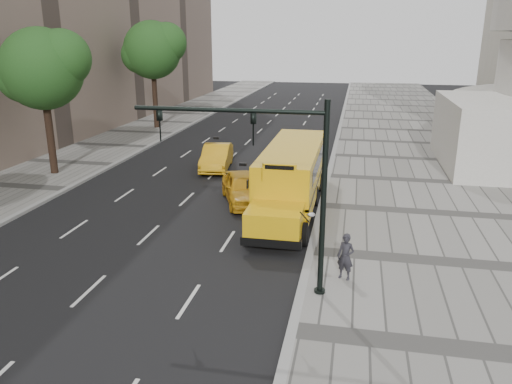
% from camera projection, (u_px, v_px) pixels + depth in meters
% --- Properties ---
extents(ground, '(140.00, 140.00, 0.00)m').
position_uv_depth(ground, '(205.00, 200.00, 25.86)').
color(ground, black).
rests_on(ground, ground).
extents(sidewalk_museum, '(12.00, 140.00, 0.15)m').
position_uv_depth(sidewalk_museum, '(449.00, 215.00, 23.58)').
color(sidewalk_museum, gray).
rests_on(sidewalk_museum, ground).
extents(sidewalk_far, '(6.00, 140.00, 0.15)m').
position_uv_depth(sidewalk_far, '(17.00, 187.00, 27.92)').
color(sidewalk_far, gray).
rests_on(sidewalk_far, ground).
extents(curb_museum, '(0.30, 140.00, 0.15)m').
position_uv_depth(curb_museum, '(321.00, 206.00, 24.71)').
color(curb_museum, gray).
rests_on(curb_museum, ground).
extents(curb_far, '(0.30, 140.00, 0.15)m').
position_uv_depth(curb_far, '(65.00, 190.00, 27.35)').
color(curb_far, gray).
rests_on(curb_far, ground).
extents(tree_b, '(5.29, 4.70, 8.69)m').
position_uv_depth(tree_b, '(43.00, 68.00, 28.68)').
color(tree_b, black).
rests_on(tree_b, ground).
extents(tree_c, '(5.65, 5.02, 9.49)m').
position_uv_depth(tree_c, '(153.00, 50.00, 43.74)').
color(tree_c, black).
rests_on(tree_c, ground).
extents(school_bus, '(2.96, 11.56, 3.19)m').
position_uv_depth(school_bus, '(292.00, 172.00, 24.51)').
color(school_bus, gold).
rests_on(school_bus, ground).
extents(taxi_near, '(3.41, 4.91, 1.55)m').
position_uv_depth(taxi_near, '(243.00, 188.00, 25.35)').
color(taxi_near, gold).
rests_on(taxi_near, ground).
extents(taxi_far, '(2.28, 4.90, 1.55)m').
position_uv_depth(taxi_far, '(217.00, 157.00, 31.78)').
color(taxi_far, gold).
rests_on(taxi_far, ground).
extents(pedestrian, '(0.70, 0.58, 1.64)m').
position_uv_depth(pedestrian, '(346.00, 257.00, 16.98)').
color(pedestrian, '#26252B').
rests_on(pedestrian, sidewalk_museum).
extents(traffic_signal, '(6.18, 0.36, 6.40)m').
position_uv_depth(traffic_signal, '(279.00, 174.00, 15.38)').
color(traffic_signal, black).
rests_on(traffic_signal, ground).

